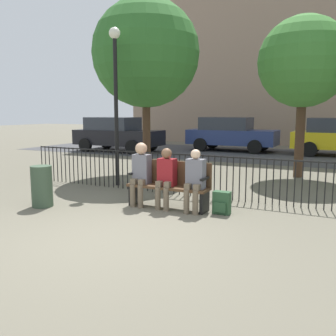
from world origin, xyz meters
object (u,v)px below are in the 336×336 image
object	(u,v)px
parked_car_2	(230,133)
trash_bin	(42,186)
tree_0	(304,63)
parked_car_1	(117,134)
lamp_post	(116,84)
seated_person_2	(195,178)
tree_2	(146,54)
backpack	(222,203)
park_bench	(170,183)
seated_person_1	(166,175)
seated_person_0	(141,170)

from	to	relation	value
parked_car_2	trash_bin	world-z (taller)	parked_car_2
tree_0	parked_car_1	xyz separation A→B (m)	(-8.75, 3.62, -2.40)
tree_0	lamp_post	world-z (taller)	tree_0
seated_person_2	lamp_post	size ratio (longest dim) A/B	0.30
trash_bin	tree_2	bearing A→B (deg)	91.04
tree_2	parked_car_1	bearing A→B (deg)	131.61
backpack	park_bench	bearing A→B (deg)	178.77
lamp_post	parked_car_2	xyz separation A→B (m)	(0.09, 9.55, -1.73)
lamp_post	parked_car_1	bearing A→B (deg)	124.10
seated_person_2	parked_car_1	xyz separation A→B (m)	(-7.52, 8.54, 0.18)
seated_person_1	lamp_post	bearing A→B (deg)	144.59
park_bench	parked_car_1	distance (m)	10.90
parked_car_2	backpack	bearing A→B (deg)	-73.78
seated_person_1	tree_0	size ratio (longest dim) A/B	0.26
park_bench	tree_0	distance (m)	5.81
seated_person_1	lamp_post	xyz separation A→B (m)	(-2.18, 1.55, 1.91)
parked_car_1	seated_person_1	bearing A→B (deg)	-51.00
seated_person_1	lamp_post	distance (m)	3.29
lamp_post	seated_person_2	bearing A→B (deg)	-29.10
seated_person_0	parked_car_1	distance (m)	10.63
seated_person_0	lamp_post	bearing A→B (deg)	136.20
seated_person_0	backpack	world-z (taller)	seated_person_0
trash_bin	seated_person_0	bearing A→B (deg)	29.19
parked_car_2	seated_person_1	bearing A→B (deg)	-79.33
seated_person_0	parked_car_2	size ratio (longest dim) A/B	0.30
parked_car_1	parked_car_2	world-z (taller)	same
parked_car_2	park_bench	bearing A→B (deg)	-79.11
park_bench	parked_car_2	size ratio (longest dim) A/B	0.39
backpack	parked_car_2	size ratio (longest dim) A/B	0.10
backpack	seated_person_1	bearing A→B (deg)	-174.57
park_bench	parked_car_1	world-z (taller)	parked_car_1
seated_person_2	parked_car_1	size ratio (longest dim) A/B	0.28
backpack	tree_0	xyz separation A→B (m)	(0.73, 4.81, 3.03)
trash_bin	seated_person_1	bearing A→B (deg)	22.68
seated_person_2	backpack	bearing A→B (deg)	11.79
seated_person_2	parked_car_1	distance (m)	11.37
park_bench	seated_person_1	size ratio (longest dim) A/B	1.39
park_bench	seated_person_2	xyz separation A→B (m)	(0.58, -0.13, 0.17)
seated_person_0	seated_person_2	xyz separation A→B (m)	(1.17, -0.00, -0.07)
seated_person_1	parked_car_2	size ratio (longest dim) A/B	0.28
seated_person_0	parked_car_1	world-z (taller)	parked_car_1
seated_person_1	backpack	size ratio (longest dim) A/B	2.81
parked_car_1	park_bench	bearing A→B (deg)	-50.50
park_bench	lamp_post	distance (m)	3.35
seated_person_2	trash_bin	bearing A→B (deg)	-161.69
tree_2	parked_car_1	world-z (taller)	tree_2
lamp_post	trash_bin	size ratio (longest dim) A/B	4.77
parked_car_1	parked_car_2	bearing A→B (deg)	28.04
park_bench	tree_2	distance (m)	5.11
tree_0	seated_person_2	bearing A→B (deg)	-104.14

